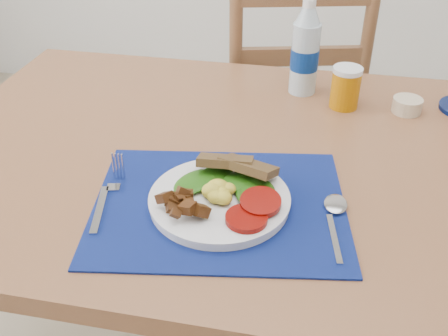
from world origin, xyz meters
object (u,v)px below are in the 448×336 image
at_px(juice_glass, 345,89).
at_px(chair_far, 291,87).
at_px(water_bottle, 305,53).
at_px(breakfast_plate, 216,197).

bearing_deg(juice_glass, chair_far, 109.61).
relative_size(water_bottle, juice_glass, 2.49).
bearing_deg(breakfast_plate, chair_far, 90.18).
height_order(breakfast_plate, water_bottle, water_bottle).
xyz_separation_m(breakfast_plate, juice_glass, (0.21, 0.43, 0.03)).
relative_size(chair_far, juice_glass, 12.73).
bearing_deg(juice_glass, breakfast_plate, -116.22).
xyz_separation_m(chair_far, breakfast_plate, (-0.06, -0.86, 0.18)).
height_order(chair_far, juice_glass, chair_far).
height_order(chair_far, water_bottle, chair_far).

